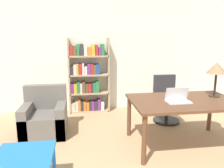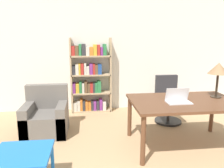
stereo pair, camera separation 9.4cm
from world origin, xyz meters
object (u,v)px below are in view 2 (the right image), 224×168
(desk, at_px, (184,106))
(bookshelf, at_px, (89,78))
(laptop, at_px, (178,99))
(armchair, at_px, (46,118))
(side_table_blue, at_px, (22,159))
(office_chair, at_px, (168,102))
(table_lamp, at_px, (219,69))

(desk, xyz_separation_m, bookshelf, (-1.45, 1.90, 0.12))
(laptop, bearing_deg, armchair, 157.81)
(armchair, distance_m, bookshelf, 1.48)
(desk, relative_size, bookshelf, 0.97)
(side_table_blue, bearing_deg, office_chair, 38.80)
(table_lamp, relative_size, office_chair, 0.59)
(laptop, xyz_separation_m, table_lamp, (0.74, 0.22, 0.41))
(armchair, relative_size, bookshelf, 0.50)
(desk, relative_size, armchair, 1.95)
(table_lamp, distance_m, office_chair, 1.32)
(table_lamp, distance_m, side_table_blue, 3.10)
(table_lamp, height_order, office_chair, table_lamp)
(table_lamp, relative_size, armchair, 0.67)
(desk, height_order, table_lamp, table_lamp)
(office_chair, bearing_deg, laptop, -104.29)
(desk, distance_m, office_chair, 1.11)
(side_table_blue, height_order, bookshelf, bookshelf)
(desk, bearing_deg, bookshelf, 127.40)
(office_chair, distance_m, bookshelf, 1.85)
(table_lamp, bearing_deg, laptop, -163.70)
(table_lamp, height_order, armchair, table_lamp)
(desk, bearing_deg, office_chair, 82.08)
(table_lamp, xyz_separation_m, bookshelf, (-2.05, 1.77, -0.43))
(desk, relative_size, office_chair, 1.74)
(laptop, distance_m, side_table_blue, 2.26)
(office_chair, bearing_deg, side_table_blue, -141.20)
(armchair, bearing_deg, laptop, -22.19)
(desk, xyz_separation_m, side_table_blue, (-2.24, -0.85, -0.26))
(office_chair, relative_size, bookshelf, 0.56)
(laptop, distance_m, armchair, 2.35)
(office_chair, height_order, side_table_blue, office_chair)
(armchair, bearing_deg, bookshelf, 54.03)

